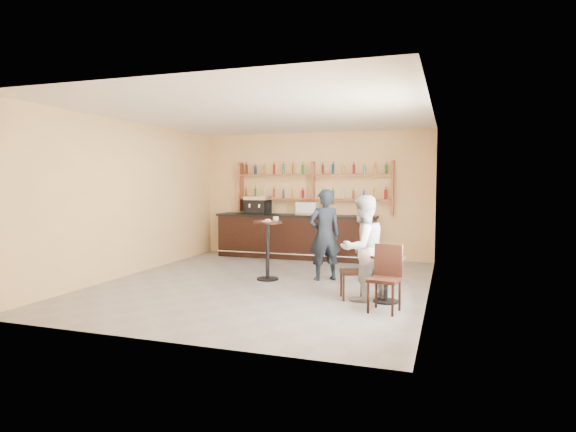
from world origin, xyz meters
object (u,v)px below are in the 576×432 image
(pastry_case, at_px, (308,208))
(cafe_table, at_px, (386,278))
(bar_counter, at_px, (295,236))
(chair_south, at_px, (384,279))
(pedestal_table, at_px, (268,251))
(man_main, at_px, (325,235))
(chair_west, at_px, (353,271))
(espresso_machine, at_px, (257,205))
(patron_second, at_px, (363,248))

(pastry_case, bearing_deg, cafe_table, -64.19)
(bar_counter, xyz_separation_m, chair_south, (2.82, -4.43, -0.06))
(pedestal_table, relative_size, man_main, 0.65)
(chair_south, bearing_deg, chair_west, 142.71)
(pastry_case, distance_m, chair_west, 4.30)
(espresso_machine, distance_m, pedestal_table, 3.18)
(bar_counter, bearing_deg, chair_south, -57.57)
(chair_south, relative_size, patron_second, 0.58)
(chair_west, bearing_deg, man_main, -167.28)
(man_main, xyz_separation_m, cafe_table, (1.38, -1.40, -0.51))
(espresso_machine, relative_size, man_main, 0.35)
(pastry_case, relative_size, patron_second, 0.31)
(pastry_case, bearing_deg, chair_south, -67.34)
(pedestal_table, distance_m, patron_second, 2.34)
(pastry_case, distance_m, cafe_table, 4.63)
(chair_south, bearing_deg, man_main, 135.61)
(bar_counter, distance_m, espresso_machine, 1.30)
(pastry_case, xyz_separation_m, pedestal_table, (-0.02, -2.77, -0.69))
(bar_counter, relative_size, patron_second, 2.38)
(pastry_case, distance_m, man_main, 2.68)
(pastry_case, relative_size, pedestal_table, 0.46)
(pedestal_table, bearing_deg, chair_south, -33.48)
(pastry_case, height_order, chair_south, pastry_case)
(chair_west, relative_size, chair_south, 0.93)
(chair_west, xyz_separation_m, chair_south, (0.60, -0.65, 0.03))
(chair_south, bearing_deg, pedestal_table, 156.52)
(espresso_machine, relative_size, chair_west, 0.68)
(patron_second, bearing_deg, man_main, -103.36)
(bar_counter, relative_size, espresso_machine, 6.53)
(pastry_case, xyz_separation_m, chair_south, (2.49, -4.43, -0.77))
(bar_counter, height_order, chair_west, bar_counter)
(man_main, relative_size, patron_second, 1.04)
(bar_counter, distance_m, cafe_table, 4.73)
(cafe_table, bearing_deg, bar_counter, 125.82)
(bar_counter, relative_size, chair_south, 4.11)
(pastry_case, bearing_deg, espresso_machine, 173.36)
(pastry_case, height_order, patron_second, patron_second)
(cafe_table, bearing_deg, pedestal_table, 156.70)
(pastry_case, relative_size, man_main, 0.30)
(pedestal_table, distance_m, cafe_table, 2.68)
(bar_counter, xyz_separation_m, chair_west, (2.22, -3.78, -0.09))
(bar_counter, distance_m, chair_south, 5.25)
(pastry_case, height_order, pedestal_table, pastry_case)
(bar_counter, height_order, pastry_case, pastry_case)
(chair_south, bearing_deg, bar_counter, 132.43)
(espresso_machine, distance_m, chair_west, 5.07)
(bar_counter, relative_size, pedestal_table, 3.53)
(espresso_machine, bearing_deg, pastry_case, 8.34)
(patron_second, bearing_deg, pastry_case, -110.87)
(patron_second, bearing_deg, bar_counter, -107.18)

